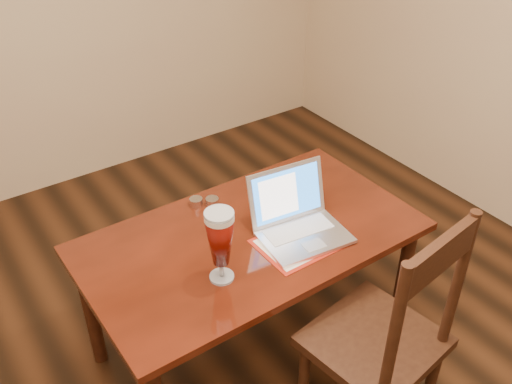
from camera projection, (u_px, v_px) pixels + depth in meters
room_shell at (246, 37)px, 1.27m from camera, size 4.51×5.01×2.71m
dining_table at (252, 248)px, 2.46m from camera, size 1.44×0.82×0.99m
dining_chair at (383, 341)px, 2.15m from camera, size 0.52×0.51×1.10m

